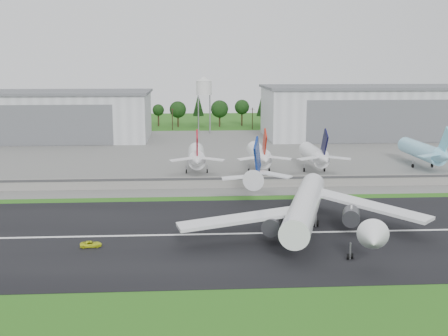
{
  "coord_description": "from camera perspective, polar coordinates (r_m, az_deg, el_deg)",
  "views": [
    {
      "loc": [
        -12.77,
        -107.05,
        37.11
      ],
      "look_at": [
        -3.64,
        40.0,
        9.0
      ],
      "focal_mm": 45.0,
      "sensor_mm": 36.0,
      "label": 1
    }
  ],
  "objects": [
    {
      "name": "parked_jet_skyblue",
      "position": [
        208.04,
        19.75,
        1.6
      ],
      "size": [
        7.36,
        37.29,
        16.69
      ],
      "color": "#8BD4F1",
      "rests_on": "ground"
    },
    {
      "name": "treeline",
      "position": [
        324.43,
        -1.28,
        4.23
      ],
      "size": [
        320.0,
        16.0,
        22.0
      ],
      "primitive_type": null,
      "color": "black",
      "rests_on": "ground"
    },
    {
      "name": "hangar_east",
      "position": [
        286.83,
        14.35,
        5.57
      ],
      "size": [
        102.0,
        47.0,
        25.2
      ],
      "color": "silver",
      "rests_on": "ground"
    },
    {
      "name": "blast_fence",
      "position": [
        166.33,
        0.93,
        -1.45
      ],
      "size": [
        240.0,
        0.61,
        3.5
      ],
      "color": "gray",
      "rests_on": "ground"
    },
    {
      "name": "water_tower",
      "position": [
        292.42,
        -2.05,
        8.33
      ],
      "size": [
        8.4,
        8.4,
        29.4
      ],
      "color": "#99999E",
      "rests_on": "ground"
    },
    {
      "name": "runway",
      "position": [
        123.44,
        2.57,
        -6.68
      ],
      "size": [
        320.0,
        60.0,
        0.1
      ],
      "primitive_type": "cube",
      "color": "black",
      "rests_on": "ground"
    },
    {
      "name": "runway_centerline",
      "position": [
        123.42,
        2.57,
        -6.65
      ],
      "size": [
        220.0,
        1.0,
        0.02
      ],
      "primitive_type": "cube",
      "color": "white",
      "rests_on": "runway"
    },
    {
      "name": "ground",
      "position": [
        114.02,
        3.11,
        -8.21
      ],
      "size": [
        600.0,
        600.0,
        0.0
      ],
      "primitive_type": "plane",
      "color": "#255F16",
      "rests_on": "ground"
    },
    {
      "name": "parked_jet_red_a",
      "position": [
        186.22,
        -2.79,
        1.19
      ],
      "size": [
        7.36,
        31.29,
        16.56
      ],
      "color": "white",
      "rests_on": "ground"
    },
    {
      "name": "utility_poles",
      "position": [
        309.55,
        -1.17,
        3.91
      ],
      "size": [
        230.0,
        3.0,
        12.0
      ],
      "primitive_type": null,
      "color": "black",
      "rests_on": "ground"
    },
    {
      "name": "hangar_west",
      "position": [
        281.31,
        -17.44,
        5.11
      ],
      "size": [
        97.0,
        44.0,
        23.2
      ],
      "color": "silver",
      "rests_on": "ground"
    },
    {
      "name": "apron",
      "position": [
        230.41,
        -0.33,
        1.55
      ],
      "size": [
        320.0,
        150.0,
        0.1
      ],
      "primitive_type": "cube",
      "color": "slate",
      "rests_on": "ground"
    },
    {
      "name": "main_airliner",
      "position": [
        123.58,
        8.33,
        -4.43
      ],
      "size": [
        54.83,
        58.11,
        18.17
      ],
      "rotation": [
        0.0,
        0.0,
        2.85
      ],
      "color": "white",
      "rests_on": "runway"
    },
    {
      "name": "ground_vehicle",
      "position": [
        117.63,
        -13.37,
        -7.53
      ],
      "size": [
        4.49,
        2.44,
        1.2
      ],
      "primitive_type": "imported",
      "rotation": [
        0.0,
        0.0,
        1.68
      ],
      "color": "yellow",
      "rests_on": "runway"
    },
    {
      "name": "parked_jet_red_b",
      "position": [
        187.66,
        3.65,
        1.3
      ],
      "size": [
        7.36,
        31.29,
        16.72
      ],
      "color": "white",
      "rests_on": "ground"
    },
    {
      "name": "parked_jet_navy",
      "position": [
        190.95,
        9.3,
        1.29
      ],
      "size": [
        7.36,
        31.29,
        16.52
      ],
      "color": "white",
      "rests_on": "ground"
    }
  ]
}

